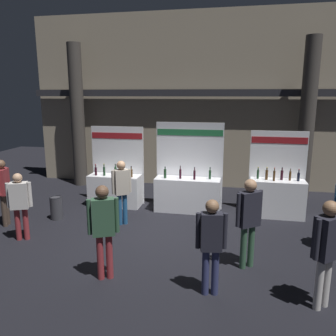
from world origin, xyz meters
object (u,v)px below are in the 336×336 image
visitor_2 (327,244)px  visitor_6 (20,201)px  visitor_1 (122,187)px  exhibitor_booth_2 (277,195)px  trash_bin (56,208)px  exhibitor_booth_1 (188,190)px  visitor_4 (249,215)px  visitor_7 (211,240)px  visitor_3 (3,187)px  exhibitor_booth_0 (115,186)px  visitor_5 (103,224)px

visitor_2 → visitor_6: size_ratio=1.12×
visitor_1 → exhibitor_booth_2: bearing=165.2°
trash_bin → exhibitor_booth_1: bearing=22.1°
exhibitor_booth_1 → visitor_4: bearing=-62.2°
exhibitor_booth_2 → visitor_7: exhibitor_booth_2 is taller
trash_bin → visitor_7: visitor_7 is taller
exhibitor_booth_2 → trash_bin: exhibitor_booth_2 is taller
exhibitor_booth_1 → exhibitor_booth_2: (2.50, 0.05, -0.00)m
visitor_4 → visitor_1: bearing=-64.8°
exhibitor_booth_2 → visitor_4: size_ratio=1.31×
visitor_1 → visitor_6: 2.43m
visitor_2 → visitor_3: visitor_2 is taller
visitor_3 → exhibitor_booth_1: bearing=101.2°
exhibitor_booth_0 → exhibitor_booth_2: size_ratio=1.01×
trash_bin → visitor_4: 5.38m
exhibitor_booth_0 → visitor_1: (0.72, -1.47, 0.42)m
exhibitor_booth_1 → visitor_3: size_ratio=1.47×
exhibitor_booth_1 → visitor_5: exhibitor_booth_1 is taller
exhibitor_booth_1 → visitor_3: 4.96m
exhibitor_booth_1 → visitor_4: (1.62, -3.08, 0.46)m
trash_bin → visitor_5: size_ratio=0.36×
exhibitor_booth_0 → visitor_6: bearing=-114.2°
visitor_1 → exhibitor_booth_1: bearing=-172.1°
exhibitor_booth_2 → visitor_1: 4.30m
exhibitor_booth_2 → visitor_6: size_ratio=1.47×
exhibitor_booth_2 → visitor_7: size_ratio=1.39×
visitor_4 → visitor_7: (-0.64, -1.07, -0.09)m
trash_bin → visitor_2: size_ratio=0.36×
exhibitor_booth_2 → visitor_2: size_ratio=1.32×
visitor_6 → visitor_7: (4.51, -1.37, 0.04)m
visitor_4 → exhibitor_booth_0: bearing=-75.8°
visitor_4 → visitor_5: size_ratio=1.00×
visitor_6 → visitor_7: visitor_7 is taller
visitor_3 → visitor_7: size_ratio=1.03×
exhibitor_booth_2 → trash_bin: (-5.93, -1.44, -0.30)m
trash_bin → visitor_6: 1.54m
exhibitor_booth_0 → visitor_3: (-2.24, -2.14, 0.45)m
exhibitor_booth_0 → trash_bin: exhibitor_booth_0 is taller
visitor_4 → visitor_2: bearing=99.4°
exhibitor_booth_2 → visitor_6: bearing=-154.8°
exhibitor_booth_0 → visitor_2: 6.58m
trash_bin → visitor_2: bearing=-24.2°
visitor_5 → trash_bin: bearing=-70.6°
trash_bin → visitor_5: visitor_5 is taller
visitor_3 → visitor_5: visitor_5 is taller
trash_bin → visitor_5: (2.46, -2.64, 0.76)m
visitor_2 → visitor_5: size_ratio=1.00×
trash_bin → visitor_1: 2.02m
exhibitor_booth_1 → exhibitor_booth_2: exhibitor_booth_1 is taller
visitor_1 → visitor_7: visitor_1 is taller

